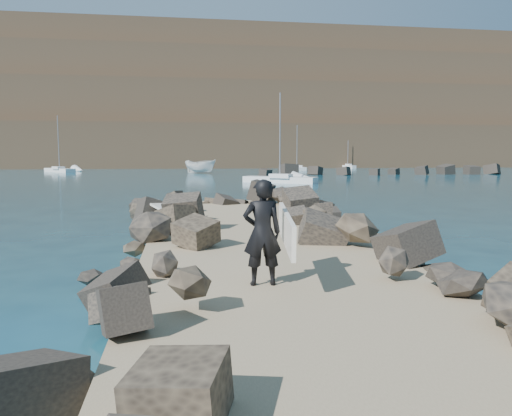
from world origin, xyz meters
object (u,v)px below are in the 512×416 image
object	(u,v)px
surfer_with_board	(266,232)
sailboat_d	(297,168)
surfboard_resting	(169,213)
boat_imported	(200,166)

from	to	relation	value
surfer_with_board	sailboat_d	size ratio (longest dim) A/B	0.28
surfboard_resting	boat_imported	world-z (taller)	boat_imported
boat_imported	sailboat_d	distance (m)	22.53
surfboard_resting	sailboat_d	xyz separation A→B (m)	(21.99, 75.54, -0.69)
boat_imported	sailboat_d	xyz separation A→B (m)	(18.60, 12.69, -0.75)
boat_imported	surfer_with_board	world-z (taller)	surfer_with_board
surfboard_resting	sailboat_d	size ratio (longest dim) A/B	0.25
surfer_with_board	sailboat_d	world-z (taller)	sailboat_d
surfboard_resting	surfer_with_board	size ratio (longest dim) A/B	0.90
surfer_with_board	sailboat_d	bearing A→B (deg)	76.48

